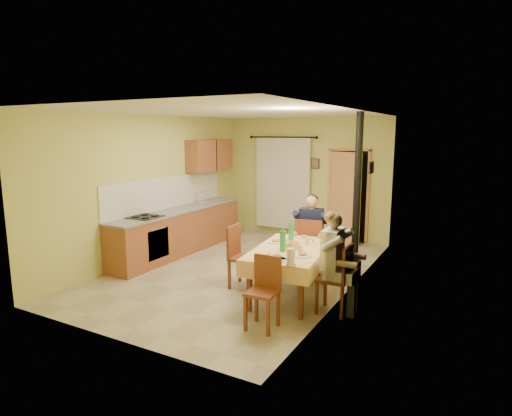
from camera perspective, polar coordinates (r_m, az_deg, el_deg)
The scene contains 17 objects.
floor at distance 7.84m, azimuth -1.97°, elevation -8.26°, with size 4.00×6.00×0.01m, color tan.
room_shell at distance 7.48m, azimuth -2.06°, elevation 5.11°, with size 4.04×6.04×2.82m.
kitchen_run at distance 8.98m, azimuth -10.10°, elevation -2.86°, with size 0.64×3.64×1.56m.
upper_cabinets at distance 9.88m, azimuth -6.14°, elevation 7.02°, with size 0.35×1.40×0.70m, color brown.
curtain at distance 10.34m, azimuth 3.57°, elevation 3.37°, with size 1.70×0.07×2.22m.
doorway at distance 9.81m, azimuth 11.99°, elevation 1.56°, with size 0.96×0.34×2.15m.
dining_table at distance 6.53m, azimuth 4.57°, elevation -8.59°, with size 1.22×1.81×0.76m.
tableware at distance 6.30m, azimuth 4.50°, elevation -5.05°, with size 0.91×1.61×0.33m.
chair_far at distance 7.53m, azimuth 7.19°, elevation -6.78°, with size 0.54×0.54×1.03m.
chair_near at distance 5.55m, azimuth 0.88°, elevation -13.00°, with size 0.39×0.39×0.93m.
chair_right at distance 6.10m, azimuth 10.42°, elevation -11.00°, with size 0.41×0.41×0.97m.
chair_left at distance 6.95m, azimuth -1.58°, elevation -8.16°, with size 0.48×0.48×1.00m.
man_far at distance 7.40m, azimuth 7.32°, elevation -2.40°, with size 0.62×0.53×1.39m.
man_right at distance 5.92m, azimuth 10.47°, elevation -5.65°, with size 0.47×0.58×1.39m.
stove_flue at distance 7.40m, azimuth 13.19°, elevation -1.43°, with size 0.24×0.24×2.80m.
picture_back at distance 10.05m, azimuth 7.92°, elevation 5.89°, with size 0.19×0.03×0.23m, color black.
picture_right at distance 7.84m, azimuth 15.12°, elevation 5.22°, with size 0.03×0.31×0.21m, color brown.
Camera 1 is at (3.81, -6.40, 2.46)m, focal length 30.00 mm.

